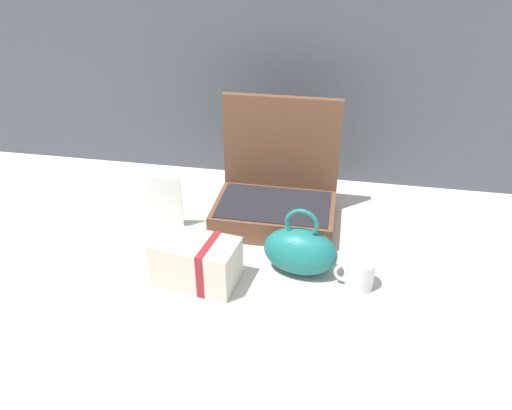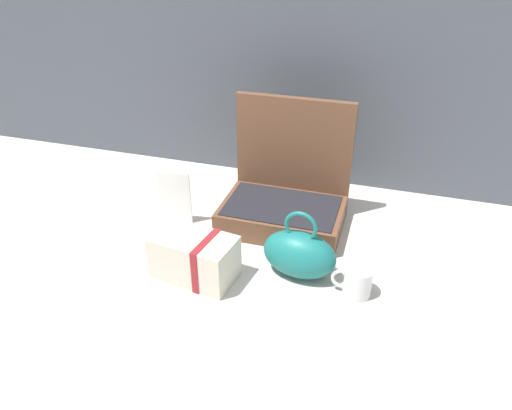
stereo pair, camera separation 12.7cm
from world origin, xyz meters
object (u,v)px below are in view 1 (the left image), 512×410
open_suitcase (276,195)px  coffee_mug (359,274)px  info_card_left (165,203)px  cream_toiletry_bag (197,262)px  teal_pouch_handbag (300,251)px

open_suitcase → coffee_mug: open_suitcase is taller
open_suitcase → info_card_left: bearing=-161.1°
coffee_mug → info_card_left: size_ratio=0.60×
cream_toiletry_bag → info_card_left: (-0.17, 0.24, 0.03)m
teal_pouch_handbag → info_card_left: teal_pouch_handbag is taller
open_suitcase → teal_pouch_handbag: size_ratio=1.76×
open_suitcase → info_card_left: 0.35m
open_suitcase → info_card_left: open_suitcase is taller
cream_toiletry_bag → coffee_mug: 0.43m
info_card_left → cream_toiletry_bag: bearing=-62.9°
teal_pouch_handbag → info_card_left: 0.46m
coffee_mug → teal_pouch_handbag: bearing=167.1°
open_suitcase → coffee_mug: size_ratio=3.59×
cream_toiletry_bag → coffee_mug: cream_toiletry_bag is taller
open_suitcase → cream_toiletry_bag: bearing=-114.4°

